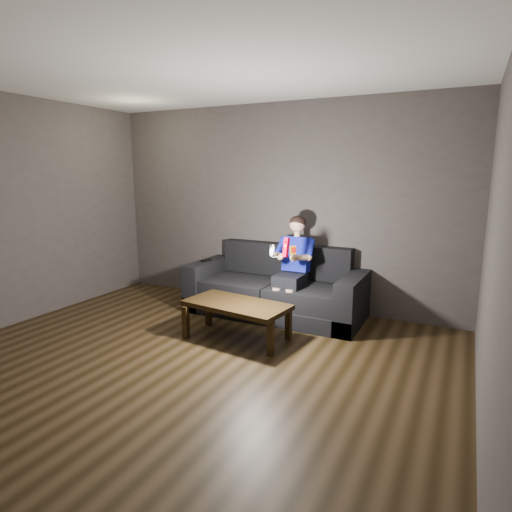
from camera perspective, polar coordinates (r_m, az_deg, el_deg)
The scene contains 10 objects.
floor at distance 4.06m, azimuth -12.19°, elevation -15.56°, with size 5.00×5.00×0.00m, color black.
back_wall at distance 5.80m, azimuth 2.88°, elevation 6.61°, with size 5.00×0.04×2.70m, color #3E3837.
right_wall at distance 2.84m, azimuth 29.76°, elevation 0.38°, with size 0.04×5.00×2.70m, color #3E3837.
ceiling at distance 3.74m, azimuth -14.05°, elevation 24.62°, with size 5.00×5.00×0.02m, color silver.
sofa at distance 5.55m, azimuth 2.67°, elevation -4.82°, with size 2.24×0.97×0.87m.
child at distance 5.29m, azimuth 5.00°, elevation -0.43°, with size 0.49×0.60×1.20m.
wii_remote_red at distance 4.79m, azimuth 4.03°, elevation 1.17°, with size 0.07×0.09×0.22m.
nunchuk_white at distance 4.88m, azimuth 2.16°, elevation 0.74°, with size 0.08×0.10×0.15m.
wii_remote_black at distance 5.87m, azimuth -6.67°, elevation -0.55°, with size 0.07×0.16×0.03m.
coffee_table at distance 4.69m, azimuth -2.59°, elevation -6.88°, with size 1.20×0.70×0.41m.
Camera 1 is at (2.32, -2.80, 1.81)m, focal length 30.00 mm.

